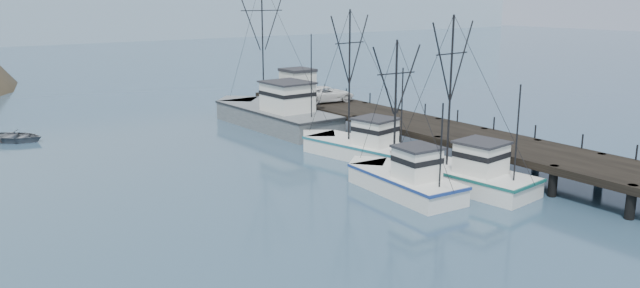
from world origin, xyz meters
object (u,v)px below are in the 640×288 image
Objects in this scene: trawler_near at (459,174)px; trawler_mid at (402,180)px; pier at (416,126)px; trawler_far at (359,146)px; work_vessel at (274,114)px; pickup_truck at (326,94)px; pier_shed at (298,82)px; motorboat at (13,141)px.

trawler_mid is (-4.01, 1.17, -0.00)m from trawler_near.
trawler_far is at bearing -177.53° from pier.
work_vessel is (-0.07, 23.65, 0.41)m from trawler_near.
work_vessel reaches higher than pickup_truck.
work_vessel is (3.93, 22.48, 0.41)m from trawler_mid.
pier is at bearing 2.47° from trawler_far.
pier is 14.74m from work_vessel.
trawler_mid is 28.71m from pier_shed.
pier_shed is at bearing 70.34° from trawler_mid.
trawler_near is at bearing -101.29° from pier_shed.
work_vessel is at bearing 113.08° from pier.
pier_shed is at bearing 90.30° from pier.
pier is 12.59m from pickup_truck.
pier is 6.40m from trawler_far.
trawler_far reaches higher than pickup_truck.
pier_shed is 27.79m from motorboat.
trawler_near reaches higher than pier_shed.
pier_shed is (-0.10, 18.00, 1.73)m from pier.
trawler_mid is 22.83m from work_vessel.
pier_shed is at bearing 4.68° from pickup_truck.
pier_shed reaches higher than pickup_truck.
motorboat is at bearing 160.84° from work_vessel.
trawler_mid is 23.51m from pickup_truck.
pickup_truck is 28.64m from motorboat.
pier_shed is at bearing 71.14° from trawler_far.
trawler_near is 0.98× the size of trawler_far.
trawler_near is at bearing -119.47° from pier.
pickup_truck is at bearing 66.35° from trawler_mid.
work_vessel is 5.43× the size of pier_shed.
motorboat is at bearing 134.71° from trawler_far.
trawler_mid is at bearing -111.32° from trawler_far.
trawler_near is at bearing -89.83° from work_vessel.
trawler_mid is at bearing 163.31° from pickup_truck.
trawler_near is 28.77m from pier_shed.
work_vessel is at bearing 86.36° from pickup_truck.
pier is 8.14× the size of motorboat.
motorboat is at bearing 120.64° from trawler_mid.
pier is at bearing 42.58° from trawler_mid.
work_vessel reaches higher than trawler_far.
pickup_truck reaches higher than pier.
work_vessel is (-5.78, 13.56, -0.46)m from pier.
pickup_truck reaches higher than motorboat.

